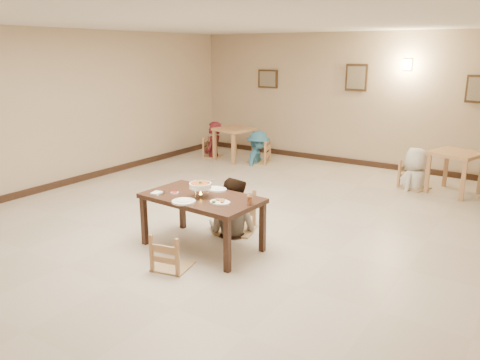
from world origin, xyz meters
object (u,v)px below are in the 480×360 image
Objects in this scene: bg_chair_lr at (258,141)px; bg_diner_b at (258,131)px; chair_near at (171,234)px; bg_table_left at (234,134)px; main_diner at (232,178)px; bg_chair_ll at (213,138)px; main_table at (202,202)px; bg_chair_rl at (416,163)px; curry_warmer at (200,186)px; bg_diner_c at (418,148)px; drink_glass at (250,200)px; chair_far at (236,196)px; bg_diner_a at (213,122)px; bg_table_right at (456,159)px.

bg_diner_b reaches higher than bg_chair_lr.
bg_table_left is (-2.68, 5.28, 0.21)m from chair_near.
bg_chair_ll is at bearing -55.39° from main_diner.
main_table is at bearing -60.43° from bg_table_left.
curry_warmer is at bearing 178.96° from bg_chair_rl.
main_diner is at bearing -10.67° from bg_diner_c.
curry_warmer is 4.85m from bg_diner_c.
bg_chair_rl is (0.95, 4.47, -0.29)m from drink_glass.
chair_far is at bearing 134.13° from drink_glass.
bg_diner_a reaches higher than main_diner.
main_table is at bearing 17.98° from bg_diner_a.
main_table is 1.04× the size of bg_diner_b.
bg_chair_lr is 1.33m from bg_diner_a.
chair_near is at bearing -178.10° from bg_chair_rl.
bg_table_left is at bearing 108.05° from bg_chair_rl.
main_table is 1.57× the size of bg_chair_rl.
bg_chair_lr is (-2.69, 4.62, -0.26)m from drink_glass.
bg_chair_rl is (1.66, 4.56, -0.38)m from curry_warmer.
bg_table_right is 0.64× the size of bg_diner_b.
bg_chair_rl is at bearing -118.30° from main_diner.
chair_far is at bearing 87.41° from curry_warmer.
main_table is 5.07m from bg_chair_lr.
bg_chair_lr reaches higher than bg_chair_rl.
curry_warmer is 0.32× the size of bg_chair_rl.
bg_diner_b is (1.28, 0.06, -0.12)m from bg_diner_a.
main_diner is 4.73m from bg_table_left.
chair_near is 5.45m from bg_chair_rl.
chair_far reaches higher than bg_table_left.
bg_diner_c is (3.64, -0.15, 0.27)m from bg_chair_lr.
drink_glass is at bearing -53.80° from bg_table_left.
main_table is at bearing -96.75° from chair_near.
chair_near is at bearing -63.14° from bg_table_left.
bg_diner_c reaches higher than bg_table_left.
chair_far is 0.71× the size of bg_diner_b.
curry_warmer is 5.18m from bg_table_right.
main_table is 0.24m from curry_warmer.
drink_glass is 0.14× the size of bg_table_right.
curry_warmer is 5.12m from bg_chair_lr.
main_table is 4.83m from bg_diner_c.
drink_glass is at bearing 7.01° from main_table.
bg_diner_c is (1.60, 5.21, 0.35)m from chair_near.
bg_chair_rl reaches higher than main_table.
bg_diner_c reaches higher than bg_chair_ll.
bg_diner_b is at bearing 112.80° from curry_warmer.
bg_chair_ll is at bearing -70.39° from chair_near.
chair_near is 2.74× the size of curry_warmer.
bg_table_left is 0.66m from bg_chair_lr.
chair_far reaches higher than curry_warmer.
main_table is 1.69× the size of bg_chair_ll.
chair_far is 1.00m from drink_glass.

